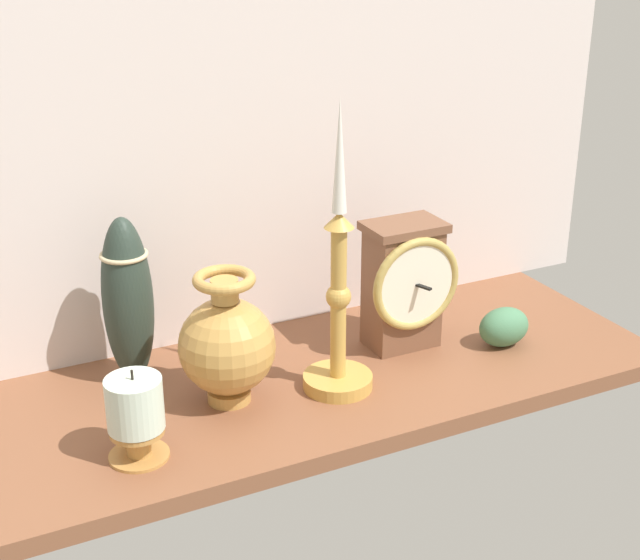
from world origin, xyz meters
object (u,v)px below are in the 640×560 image
Objects in this scene: mantel_clock at (405,284)px; pillar_candle_front at (136,414)px; brass_vase_bulbous at (227,344)px; candlestick_tall_left at (338,311)px; tall_ceramic_vase at (128,300)px.

mantel_clock is 1.63× the size of pillar_candle_front.
pillar_candle_front is at bearing -151.96° from brass_vase_bulbous.
candlestick_tall_left is 27.62cm from tall_ceramic_vase.
candlestick_tall_left is (-14.10, -6.68, 1.38)cm from mantel_clock.
candlestick_tall_left is 1.68× the size of tall_ceramic_vase.
brass_vase_bulbous is 0.76× the size of tall_ceramic_vase.
brass_vase_bulbous is at bearing 28.04° from pillar_candle_front.
mantel_clock is 44.05cm from pillar_candle_front.
tall_ceramic_vase is (4.69, 18.55, 6.00)cm from pillar_candle_front.
tall_ceramic_vase is at bearing 168.71° from mantel_clock.
candlestick_tall_left is at bearing 8.68° from pillar_candle_front.
mantel_clock reaches higher than brass_vase_bulbous.
candlestick_tall_left is at bearing -154.63° from mantel_clock.
candlestick_tall_left is 29.19cm from pillar_candle_front.
brass_vase_bulbous is at bearing 167.27° from candlestick_tall_left.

